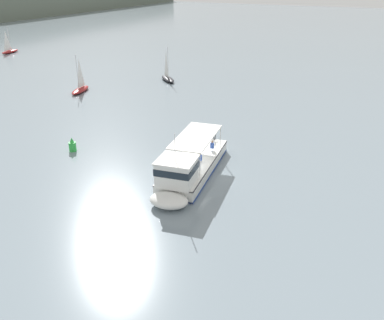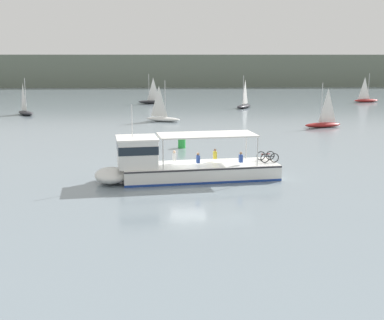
{
  "view_description": "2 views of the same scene",
  "coord_description": "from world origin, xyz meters",
  "px_view_note": "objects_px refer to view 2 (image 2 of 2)",
  "views": [
    {
      "loc": [
        -28.53,
        -13.84,
        16.01
      ],
      "look_at": [
        0.28,
        0.16,
        1.4
      ],
      "focal_mm": 38.78,
      "sensor_mm": 36.0,
      "label": 1
    },
    {
      "loc": [
        -1.25,
        -34.76,
        8.46
      ],
      "look_at": [
        0.28,
        0.16,
        1.4
      ],
      "focal_mm": 48.04,
      "sensor_mm": 36.0,
      "label": 2
    }
  ],
  "objects_px": {
    "sailboat_near_port": "(244,105)",
    "sailboat_outer_anchorage": "(323,123)",
    "sailboat_far_right": "(151,101)",
    "sailboat_off_bow": "(26,111)",
    "sailboat_mid_channel": "(163,117)",
    "sailboat_far_left": "(366,99)",
    "ferry_main": "(178,166)",
    "channel_buoy": "(182,142)"
  },
  "relations": [
    {
      "from": "sailboat_mid_channel",
      "to": "sailboat_near_port",
      "type": "bearing_deg",
      "value": 52.77
    },
    {
      "from": "sailboat_near_port",
      "to": "sailboat_far_left",
      "type": "bearing_deg",
      "value": 22.67
    },
    {
      "from": "sailboat_outer_anchorage",
      "to": "sailboat_mid_channel",
      "type": "bearing_deg",
      "value": 161.5
    },
    {
      "from": "sailboat_outer_anchorage",
      "to": "sailboat_far_left",
      "type": "relative_size",
      "value": 1.0
    },
    {
      "from": "sailboat_near_port",
      "to": "sailboat_outer_anchorage",
      "type": "relative_size",
      "value": 1.0
    },
    {
      "from": "ferry_main",
      "to": "sailboat_far_right",
      "type": "bearing_deg",
      "value": 93.77
    },
    {
      "from": "sailboat_far_right",
      "to": "sailboat_near_port",
      "type": "bearing_deg",
      "value": -28.97
    },
    {
      "from": "sailboat_far_right",
      "to": "sailboat_near_port",
      "type": "relative_size",
      "value": 1.0
    },
    {
      "from": "ferry_main",
      "to": "sailboat_mid_channel",
      "type": "distance_m",
      "value": 33.14
    },
    {
      "from": "sailboat_outer_anchorage",
      "to": "sailboat_off_bow",
      "type": "height_order",
      "value": "same"
    },
    {
      "from": "sailboat_near_port",
      "to": "sailboat_outer_anchorage",
      "type": "bearing_deg",
      "value": -75.42
    },
    {
      "from": "sailboat_far_right",
      "to": "channel_buoy",
      "type": "height_order",
      "value": "sailboat_far_right"
    },
    {
      "from": "sailboat_far_left",
      "to": "sailboat_mid_channel",
      "type": "bearing_deg",
      "value": -143.78
    },
    {
      "from": "sailboat_far_left",
      "to": "ferry_main",
      "type": "bearing_deg",
      "value": -121.0
    },
    {
      "from": "sailboat_far_right",
      "to": "sailboat_far_left",
      "type": "xyz_separation_m",
      "value": [
        40.58,
        1.57,
        0.0
      ]
    },
    {
      "from": "sailboat_mid_channel",
      "to": "ferry_main",
      "type": "bearing_deg",
      "value": -87.53
    },
    {
      "from": "sailboat_far_right",
      "to": "sailboat_near_port",
      "type": "distance_m",
      "value": 18.1
    },
    {
      "from": "sailboat_off_bow",
      "to": "ferry_main",
      "type": "bearing_deg",
      "value": -62.5
    },
    {
      "from": "sailboat_mid_channel",
      "to": "sailboat_near_port",
      "type": "distance_m",
      "value": 22.05
    },
    {
      "from": "ferry_main",
      "to": "sailboat_far_left",
      "type": "bearing_deg",
      "value": 59.0
    },
    {
      "from": "sailboat_off_bow",
      "to": "channel_buoy",
      "type": "bearing_deg",
      "value": -52.28
    },
    {
      "from": "sailboat_mid_channel",
      "to": "channel_buoy",
      "type": "bearing_deg",
      "value": -84.27
    },
    {
      "from": "sailboat_outer_anchorage",
      "to": "channel_buoy",
      "type": "height_order",
      "value": "sailboat_outer_anchorage"
    },
    {
      "from": "sailboat_off_bow",
      "to": "sailboat_far_left",
      "type": "xyz_separation_m",
      "value": [
        58.41,
        19.22,
        0.0
      ]
    },
    {
      "from": "sailboat_far_left",
      "to": "channel_buoy",
      "type": "height_order",
      "value": "sailboat_far_left"
    },
    {
      "from": "sailboat_far_right",
      "to": "sailboat_off_bow",
      "type": "relative_size",
      "value": 1.0
    },
    {
      "from": "sailboat_near_port",
      "to": "sailboat_far_right",
      "type": "bearing_deg",
      "value": 151.03
    },
    {
      "from": "sailboat_far_right",
      "to": "channel_buoy",
      "type": "xyz_separation_m",
      "value": [
        4.52,
        -46.54,
        0.03
      ]
    },
    {
      "from": "sailboat_outer_anchorage",
      "to": "sailboat_off_bow",
      "type": "relative_size",
      "value": 1.0
    },
    {
      "from": "ferry_main",
      "to": "sailboat_far_left",
      "type": "relative_size",
      "value": 2.41
    },
    {
      "from": "ferry_main",
      "to": "channel_buoy",
      "type": "xyz_separation_m",
      "value": [
        0.6,
        12.89,
        -0.45
      ]
    },
    {
      "from": "sailboat_near_port",
      "to": "sailboat_far_left",
      "type": "height_order",
      "value": "same"
    },
    {
      "from": "sailboat_far_right",
      "to": "sailboat_off_bow",
      "type": "height_order",
      "value": "same"
    },
    {
      "from": "ferry_main",
      "to": "channel_buoy",
      "type": "relative_size",
      "value": 9.3
    },
    {
      "from": "sailboat_outer_anchorage",
      "to": "sailboat_off_bow",
      "type": "distance_m",
      "value": 42.75
    },
    {
      "from": "sailboat_outer_anchorage",
      "to": "sailboat_far_left",
      "type": "xyz_separation_m",
      "value": [
        18.47,
        34.46,
        0.0
      ]
    },
    {
      "from": "sailboat_near_port",
      "to": "sailboat_outer_anchorage",
      "type": "height_order",
      "value": "same"
    },
    {
      "from": "sailboat_outer_anchorage",
      "to": "sailboat_far_right",
      "type": "bearing_deg",
      "value": 123.91
    },
    {
      "from": "sailboat_near_port",
      "to": "sailboat_off_bow",
      "type": "bearing_deg",
      "value": -165.23
    },
    {
      "from": "sailboat_off_bow",
      "to": "channel_buoy",
      "type": "distance_m",
      "value": 36.53
    },
    {
      "from": "sailboat_mid_channel",
      "to": "sailboat_near_port",
      "type": "relative_size",
      "value": 1.0
    },
    {
      "from": "sailboat_outer_anchorage",
      "to": "channel_buoy",
      "type": "xyz_separation_m",
      "value": [
        -17.59,
        -13.65,
        0.03
      ]
    }
  ]
}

